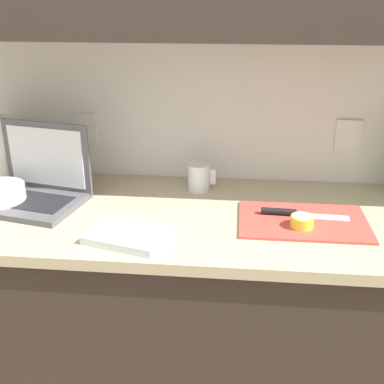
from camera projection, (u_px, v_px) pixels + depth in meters
counter_unit at (143, 320)px, 1.74m from camera, size 2.35×0.64×0.90m
laptop at (38, 184)px, 1.61m from camera, size 0.36×0.30×0.26m
cutting_board at (303, 221)px, 1.48m from camera, size 0.39×0.26×0.01m
knife at (289, 213)px, 1.51m from camera, size 0.27×0.04×0.02m
lemon_half_cut at (302, 221)px, 1.43m from camera, size 0.07×0.07×0.04m
measuring_cup at (199, 177)px, 1.71m from camera, size 0.10×0.08×0.10m
paper_towel_roll at (5, 150)px, 1.77m from camera, size 0.13×0.13×0.24m
dish_towel at (128, 235)px, 1.38m from camera, size 0.25×0.21×0.02m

